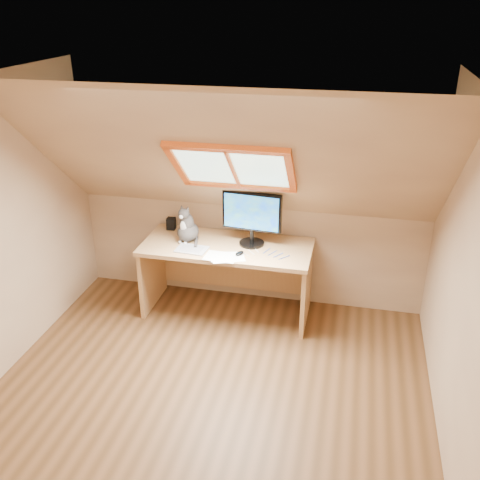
# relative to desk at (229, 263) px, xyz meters

# --- Properties ---
(ground) EXTENTS (3.50, 3.50, 0.00)m
(ground) POSITION_rel_desk_xyz_m (0.15, -1.45, -0.52)
(ground) COLOR brown
(ground) RESTS_ON ground
(room_shell) EXTENTS (3.52, 3.52, 2.41)m
(room_shell) POSITION_rel_desk_xyz_m (0.15, -1.54, 0.92)
(room_shell) COLOR tan
(room_shell) RESTS_ON ground
(desk) EXTENTS (1.62, 0.71, 0.74)m
(desk) POSITION_rel_desk_xyz_m (0.00, 0.00, 0.00)
(desk) COLOR tan
(desk) RESTS_ON ground
(monitor) EXTENTS (0.57, 0.24, 0.52)m
(monitor) POSITION_rel_desk_xyz_m (0.23, -0.00, 0.53)
(monitor) COLOR black
(monitor) RESTS_ON desk
(cat) EXTENTS (0.26, 0.29, 0.38)m
(cat) POSITION_rel_desk_xyz_m (-0.39, -0.05, 0.36)
(cat) COLOR #4B4543
(cat) RESTS_ON desk
(desk_speaker) EXTENTS (0.09, 0.09, 0.12)m
(desk_speaker) POSITION_rel_desk_xyz_m (-0.64, 0.18, 0.29)
(desk_speaker) COLOR black
(desk_speaker) RESTS_ON desk
(graphics_tablet) EXTENTS (0.30, 0.23, 0.01)m
(graphics_tablet) POSITION_rel_desk_xyz_m (-0.29, -0.25, 0.23)
(graphics_tablet) COLOR #B2B2B7
(graphics_tablet) RESTS_ON desk
(mouse) EXTENTS (0.09, 0.12, 0.03)m
(mouse) POSITION_rel_desk_xyz_m (0.17, -0.25, 0.24)
(mouse) COLOR black
(mouse) RESTS_ON desk
(papers) EXTENTS (0.35, 0.30, 0.01)m
(papers) POSITION_rel_desk_xyz_m (-0.02, -0.33, 0.23)
(papers) COLOR white
(papers) RESTS_ON desk
(cables) EXTENTS (0.51, 0.26, 0.01)m
(cables) POSITION_rel_desk_xyz_m (0.39, -0.19, 0.23)
(cables) COLOR silver
(cables) RESTS_ON desk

